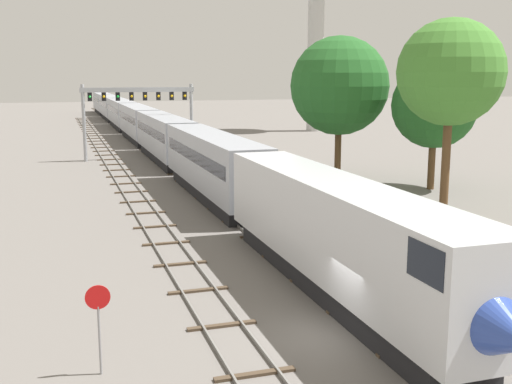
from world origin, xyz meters
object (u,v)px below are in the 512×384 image
object	(u,v)px
signal_gantry	(139,104)
trackside_tree_left	(451,73)
trackside_tree_right	(339,86)
stop_sign	(99,317)
passenger_train	(137,122)
trackside_tree_mid	(435,106)

from	to	relation	value
signal_gantry	trackside_tree_left	bearing A→B (deg)	-64.83
trackside_tree_left	trackside_tree_right	world-z (taller)	trackside_tree_left
trackside_tree_left	trackside_tree_right	bearing A→B (deg)	94.60
stop_sign	trackside_tree_right	size ratio (longest dim) A/B	0.23
signal_gantry	trackside_tree_left	xyz separation A→B (m)	(15.68, -33.36, 3.20)
signal_gantry	trackside_tree_right	distance (m)	24.17
passenger_train	stop_sign	xyz separation A→B (m)	(-10.00, -69.85, -0.74)
passenger_train	stop_sign	distance (m)	70.57
signal_gantry	trackside_tree_right	bearing A→B (deg)	-52.87
signal_gantry	passenger_train	bearing A→B (deg)	83.54
signal_gantry	trackside_tree_left	world-z (taller)	trackside_tree_left
signal_gantry	trackside_tree_mid	distance (m)	32.21
passenger_train	trackside_tree_left	bearing A→B (deg)	-75.85
stop_sign	trackside_tree_mid	bearing A→B (deg)	41.71
passenger_train	trackside_tree_mid	bearing A→B (deg)	-68.62
trackside_tree_right	trackside_tree_mid	bearing A→B (deg)	-48.43
stop_sign	trackside_tree_mid	size ratio (longest dim) A/B	0.29
stop_sign	trackside_tree_right	world-z (taller)	trackside_tree_right
trackside_tree_mid	trackside_tree_right	world-z (taller)	trackside_tree_right
trackside_tree_right	signal_gantry	bearing A→B (deg)	127.13
trackside_tree_right	stop_sign	bearing A→B (deg)	-125.92
signal_gantry	trackside_tree_right	xyz separation A→B (m)	(14.54, -19.20, 2.13)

